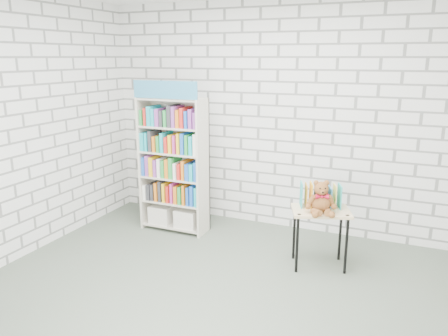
% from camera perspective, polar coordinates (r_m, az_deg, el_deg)
% --- Properties ---
extents(ground, '(4.50, 4.50, 0.00)m').
position_cam_1_polar(ground, '(4.12, -2.04, -16.80)').
color(ground, '#4E584A').
rests_on(ground, ground).
extents(room_shell, '(4.52, 4.02, 2.81)m').
position_cam_1_polar(room_shell, '(3.54, -2.29, 8.74)').
color(room_shell, silver).
rests_on(room_shell, ground).
extents(bookshelf, '(0.83, 0.32, 1.86)m').
position_cam_1_polar(bookshelf, '(5.39, -6.57, 0.54)').
color(bookshelf, beige).
rests_on(bookshelf, ground).
extents(display_table, '(0.68, 0.57, 0.62)m').
position_cam_1_polar(display_table, '(4.59, 12.50, -6.37)').
color(display_table, '#D6B780').
rests_on(display_table, ground).
extents(table_books, '(0.44, 0.30, 0.24)m').
position_cam_1_polar(table_books, '(4.61, 12.46, -3.56)').
color(table_books, teal).
rests_on(table_books, display_table).
extents(teddy_bear, '(0.31, 0.30, 0.33)m').
position_cam_1_polar(teddy_bear, '(4.43, 12.56, -4.13)').
color(teddy_bear, brown).
rests_on(teddy_bear, display_table).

